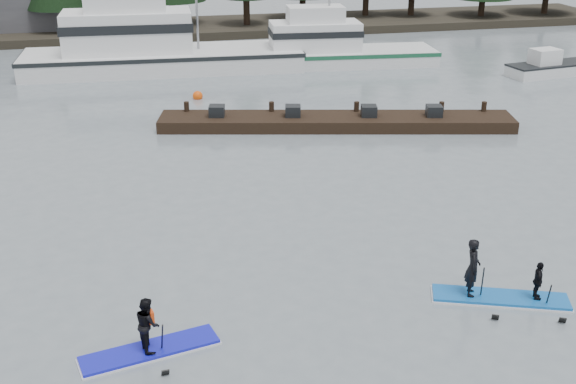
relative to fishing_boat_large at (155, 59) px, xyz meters
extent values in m
plane|color=slate|center=(2.95, -29.30, -0.71)|extent=(160.00, 160.00, 0.00)
cube|color=#2D281E|center=(2.95, 12.70, -0.41)|extent=(70.00, 8.00, 0.60)
cube|color=white|center=(0.52, -0.03, -0.60)|extent=(16.84, 5.44, 2.22)
cube|color=white|center=(-1.48, 0.07, 1.71)|extent=(7.64, 3.69, 2.40)
cube|color=white|center=(11.32, -0.96, -0.63)|extent=(12.48, 4.55, 1.75)
cube|color=white|center=(9.86, -0.84, 1.12)|extent=(5.70, 2.99, 1.75)
cylinder|color=gray|center=(10.72, -0.91, 3.17)|extent=(0.14, 0.14, 5.84)
cube|color=white|center=(23.24, -6.46, -0.36)|extent=(6.24, 2.67, 0.70)
cube|color=black|center=(7.47, -13.60, -0.44)|extent=(16.36, 5.77, 0.54)
sphere|color=#E84E0B|center=(14.01, -2.33, -0.71)|extent=(0.55, 0.55, 0.55)
sphere|color=#E84E0B|center=(1.79, -7.11, -0.71)|extent=(0.53, 0.53, 0.53)
cube|color=#1519C4|center=(-1.87, -29.64, -0.65)|extent=(3.34, 1.47, 0.12)
imported|color=black|center=(-1.87, -29.64, 0.08)|extent=(0.64, 0.75, 1.35)
cube|color=#FF4A15|center=(-1.87, -29.64, 0.25)|extent=(0.34, 0.26, 0.32)
cylinder|color=black|center=(-1.58, -29.80, -0.37)|extent=(0.11, 0.90, 1.53)
cube|color=#135DB3|center=(7.38, -29.33, -0.65)|extent=(3.61, 2.05, 0.13)
imported|color=black|center=(6.64, -29.04, 0.22)|extent=(0.57, 0.69, 1.62)
cylinder|color=black|center=(6.79, -29.34, -0.22)|extent=(0.49, 0.85, 1.62)
imported|color=black|center=(8.22, -29.65, -0.05)|extent=(0.47, 0.68, 1.07)
cylinder|color=black|center=(8.38, -29.95, -0.52)|extent=(0.44, 0.76, 1.43)
camera|label=1|loc=(-1.90, -44.31, 9.35)|focal=45.00mm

